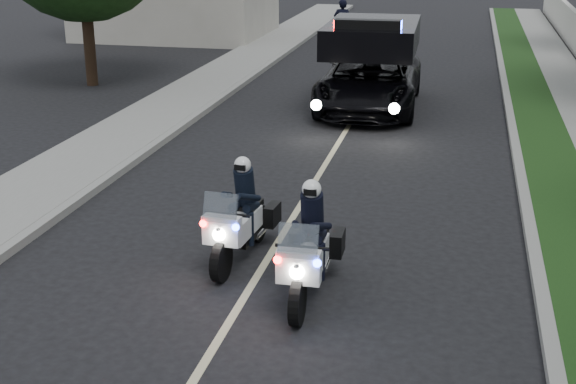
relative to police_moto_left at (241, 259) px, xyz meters
name	(u,v)px	position (x,y,z in m)	size (l,w,h in m)	color
ground	(209,356)	(0.41, -2.88, 0.00)	(120.00, 120.00, 0.00)	black
curb_right	(516,149)	(4.51, 7.12, 0.07)	(0.20, 60.00, 0.15)	gray
grass_verge	(548,151)	(5.21, 7.12, 0.08)	(1.20, 60.00, 0.16)	#193814
curb_left	(178,129)	(-3.69, 7.12, 0.07)	(0.20, 60.00, 0.15)	gray
sidewalk_left	(137,127)	(-4.79, 7.12, 0.08)	(2.00, 60.00, 0.16)	gray
lane_marking	(339,142)	(0.41, 7.12, 0.00)	(0.12, 50.00, 0.01)	#BFB78C
police_moto_left	(241,259)	(0.00, 0.00, 0.00)	(0.68, 1.94, 1.65)	white
police_moto_right	(309,295)	(1.29, -1.01, 0.00)	(0.70, 2.00, 1.70)	silver
police_suv	(369,108)	(0.67, 10.78, 0.00)	(2.65, 5.73, 2.78)	black
bicycle	(342,53)	(-1.61, 20.21, 0.00)	(0.65, 1.85, 0.97)	black
cyclist	(342,53)	(-1.61, 20.21, 0.00)	(0.68, 0.46, 1.90)	black
tree_left_near	(93,85)	(-8.45, 12.11, 0.00)	(5.57, 5.57, 9.28)	#1A3E14
tree_left_far	(187,37)	(-9.13, 23.00, 0.00)	(6.25, 6.25, 10.42)	black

